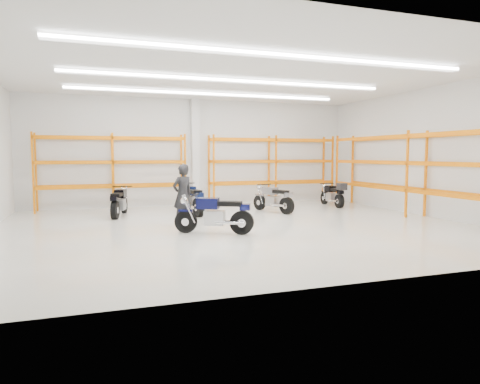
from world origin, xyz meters
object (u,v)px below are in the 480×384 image
object	(u,v)px
motorcycle_back_a	(119,203)
motorcycle_back_b	(191,200)
motorcycle_back_c	(274,199)
structural_column	(195,153)
standing_man	(183,195)
motorcycle_main	(217,215)
motorcycle_back_d	(334,195)

from	to	relation	value
motorcycle_back_a	motorcycle_back_b	bearing A→B (deg)	-7.18
motorcycle_back_c	structural_column	xyz separation A→B (m)	(-2.30, 3.15, 1.77)
motorcycle_back_a	structural_column	size ratio (longest dim) A/B	0.46
motorcycle_back_a	standing_man	xyz separation A→B (m)	(1.75, -2.59, 0.46)
motorcycle_main	motorcycle_back_b	distance (m)	3.93
motorcycle_main	motorcycle_back_d	bearing A→B (deg)	34.82
standing_man	motorcycle_back_b	bearing A→B (deg)	-132.65
motorcycle_main	motorcycle_back_c	bearing A→B (deg)	47.65
motorcycle_main	standing_man	xyz separation A→B (m)	(-0.63, 1.65, 0.43)
motorcycle_back_b	standing_man	bearing A→B (deg)	-108.23
motorcycle_back_a	motorcycle_back_b	world-z (taller)	motorcycle_back_b
motorcycle_back_b	motorcycle_back_c	size ratio (longest dim) A/B	1.12
motorcycle_back_b	motorcycle_back_c	bearing A→B (deg)	-7.28
motorcycle_main	structural_column	world-z (taller)	structural_column
motorcycle_back_c	motorcycle_back_d	distance (m)	3.13
motorcycle_back_a	motorcycle_back_d	world-z (taller)	motorcycle_back_a
standing_man	motorcycle_main	bearing A→B (deg)	86.51
motorcycle_back_b	motorcycle_back_c	xyz separation A→B (m)	(3.10, -0.40, -0.04)
motorcycle_back_b	motorcycle_back_d	world-z (taller)	motorcycle_back_b
motorcycle_main	motorcycle_back_c	distance (m)	4.78
standing_man	motorcycle_back_d	bearing A→B (deg)	176.96
standing_man	structural_column	distance (m)	5.43
motorcycle_main	motorcycle_back_c	world-z (taller)	motorcycle_main
structural_column	standing_man	bearing A→B (deg)	-107.15
standing_man	structural_column	world-z (taller)	structural_column
motorcycle_back_c	structural_column	distance (m)	4.28
motorcycle_back_a	structural_column	bearing A→B (deg)	36.51
standing_man	structural_column	xyz separation A→B (m)	(1.55, 5.04, 1.31)
motorcycle_back_d	structural_column	xyz separation A→B (m)	(-5.32, 2.34, 1.76)
motorcycle_back_a	motorcycle_main	bearing A→B (deg)	-60.75
motorcycle_back_a	motorcycle_back_d	size ratio (longest dim) A/B	1.03
structural_column	motorcycle_back_c	bearing A→B (deg)	-53.91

